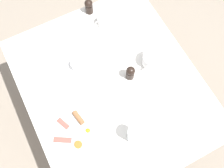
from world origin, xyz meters
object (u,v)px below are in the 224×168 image
(teapot_near, at_px, (151,59))
(fork_by_plate, at_px, (187,138))
(knife_by_plate, at_px, (57,42))
(breakfast_plate, at_px, (75,131))
(teacup_with_saucer_left, at_px, (78,65))
(salt_grinder, at_px, (130,72))
(pepper_grinder, at_px, (89,6))
(creamer_jug, at_px, (102,21))
(water_glass_tall, at_px, (134,135))

(teapot_near, distance_m, fork_by_plate, 0.51)
(knife_by_plate, bearing_deg, breakfast_plate, 76.57)
(teacup_with_saucer_left, xyz_separation_m, salt_grinder, (-0.25, 0.21, 0.03))
(teacup_with_saucer_left, relative_size, fork_by_plate, 0.85)
(pepper_grinder, xyz_separation_m, fork_by_plate, (-0.12, 1.03, -0.06))
(breakfast_plate, bearing_deg, teapot_near, -163.58)
(teapot_near, xyz_separation_m, salt_grinder, (0.16, 0.02, 0.01))
(creamer_jug, height_order, fork_by_plate, creamer_jug)
(teacup_with_saucer_left, distance_m, water_glass_tall, 0.55)
(knife_by_plate, bearing_deg, teacup_with_saucer_left, 102.10)
(creamer_jug, height_order, salt_grinder, salt_grinder)
(water_glass_tall, relative_size, knife_by_plate, 0.66)
(teapot_near, xyz_separation_m, water_glass_tall, (0.32, 0.36, 0.02))
(water_glass_tall, height_order, pepper_grinder, water_glass_tall)
(breakfast_plate, distance_m, fork_by_plate, 0.64)
(pepper_grinder, height_order, knife_by_plate, pepper_grinder)
(teacup_with_saucer_left, relative_size, creamer_jug, 1.62)
(salt_grinder, relative_size, knife_by_plate, 0.56)
(pepper_grinder, bearing_deg, teapot_near, 108.36)
(pepper_grinder, relative_size, salt_grinder, 1.00)
(teapot_near, xyz_separation_m, pepper_grinder, (0.18, -0.53, 0.01))
(breakfast_plate, distance_m, teacup_with_saucer_left, 0.41)
(fork_by_plate, bearing_deg, teacup_with_saucer_left, -62.28)
(teapot_near, distance_m, knife_by_plate, 0.62)
(teapot_near, xyz_separation_m, teacup_with_saucer_left, (0.42, -0.18, -0.02))
(teapot_near, height_order, salt_grinder, same)
(teapot_near, distance_m, creamer_jug, 0.42)
(breakfast_plate, xyz_separation_m, pepper_grinder, (-0.43, -0.71, 0.05))
(breakfast_plate, height_order, teapot_near, teapot_near)
(creamer_jug, distance_m, pepper_grinder, 0.14)
(salt_grinder, bearing_deg, knife_by_plate, -54.81)
(breakfast_plate, distance_m, creamer_jug, 0.74)
(water_glass_tall, bearing_deg, fork_by_plate, 151.50)
(salt_grinder, bearing_deg, fork_by_plate, 102.54)
(teapot_near, relative_size, water_glass_tall, 1.30)
(creamer_jug, xyz_separation_m, knife_by_plate, (0.33, -0.01, -0.03))
(creamer_jug, xyz_separation_m, salt_grinder, (0.02, 0.42, 0.02))
(pepper_grinder, relative_size, knife_by_plate, 0.56)
(creamer_jug, bearing_deg, fork_by_plate, 95.38)
(salt_grinder, bearing_deg, breakfast_plate, 19.40)
(breakfast_plate, bearing_deg, teacup_with_saucer_left, -117.34)
(breakfast_plate, distance_m, pepper_grinder, 0.83)
(teapot_near, relative_size, creamer_jug, 1.88)
(water_glass_tall, xyz_separation_m, knife_by_plate, (0.14, -0.77, -0.06))
(breakfast_plate, distance_m, knife_by_plate, 0.60)
(teapot_near, distance_m, pepper_grinder, 0.56)
(water_glass_tall, relative_size, pepper_grinder, 1.17)
(breakfast_plate, height_order, creamer_jug, creamer_jug)
(teacup_with_saucer_left, bearing_deg, creamer_jug, -142.57)
(knife_by_plate, bearing_deg, salt_grinder, 125.19)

